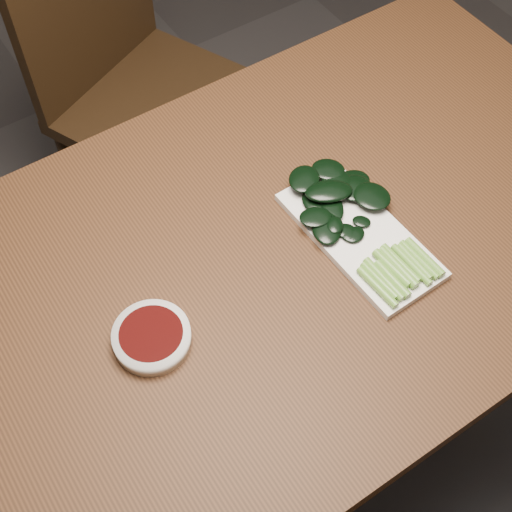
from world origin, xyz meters
name	(u,v)px	position (x,y,z in m)	size (l,w,h in m)	color
ground	(268,419)	(0.00, 0.00, 0.00)	(6.00, 6.00, 0.00)	#2D2B2B
table	(274,273)	(0.00, 0.00, 0.68)	(1.40, 0.80, 0.75)	#432613
chair_far	(138,80)	(0.12, 0.77, 0.49)	(0.59, 0.59, 0.89)	black
sauce_bowl	(152,337)	(-0.25, -0.04, 0.76)	(0.12, 0.12, 0.03)	white
serving_plate	(360,235)	(0.13, -0.06, 0.76)	(0.14, 0.30, 0.01)	white
gai_lan	(354,218)	(0.14, -0.03, 0.78)	(0.18, 0.32, 0.03)	#6CA438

